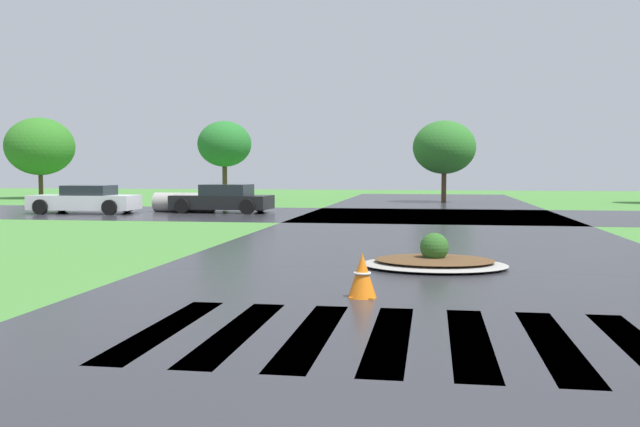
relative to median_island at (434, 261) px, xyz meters
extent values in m
cube|color=#2B2B30|center=(-0.07, -0.04, -0.13)|extent=(10.63, 80.00, 0.01)
cube|color=#2B2B30|center=(-0.07, 15.33, -0.13)|extent=(90.00, 9.57, 0.01)
cube|color=white|center=(-3.22, -5.81, -0.13)|extent=(0.45, 3.32, 0.01)
cube|color=white|center=(-2.32, -5.81, -0.13)|extent=(0.45, 3.32, 0.01)
cube|color=white|center=(-1.42, -5.81, -0.13)|extent=(0.45, 3.32, 0.01)
cube|color=white|center=(-0.52, -5.81, -0.13)|extent=(0.45, 3.32, 0.01)
cube|color=white|center=(0.38, -5.81, -0.13)|extent=(0.45, 3.32, 0.01)
cube|color=white|center=(1.28, -5.81, -0.13)|extent=(0.45, 3.32, 0.01)
cube|color=white|center=(2.18, -5.81, -0.13)|extent=(0.45, 3.32, 0.01)
ellipsoid|color=#9E9B93|center=(0.00, 0.00, -0.07)|extent=(2.84, 2.24, 0.12)
ellipsoid|color=brown|center=(0.00, 0.00, 0.02)|extent=(2.33, 1.84, 0.10)
sphere|color=#2D6023|center=(0.00, 0.00, 0.27)|extent=(0.56, 0.56, 0.56)
cube|color=silver|center=(-14.89, 14.41, 0.35)|extent=(4.56, 1.95, 0.62)
cube|color=#1E232B|center=(-14.67, 14.41, 0.87)|extent=(2.00, 1.64, 0.42)
cylinder|color=black|center=(-16.38, 13.42, 0.19)|extent=(0.65, 0.24, 0.64)
cylinder|color=black|center=(-16.45, 15.27, 0.19)|extent=(0.65, 0.24, 0.64)
cylinder|color=black|center=(-13.32, 13.54, 0.19)|extent=(0.65, 0.24, 0.64)
cylinder|color=black|center=(-13.39, 15.39, 0.19)|extent=(0.65, 0.24, 0.64)
cube|color=black|center=(-9.19, 15.87, 0.33)|extent=(4.39, 2.03, 0.59)
cube|color=#1E232B|center=(-8.96, 15.86, 0.87)|extent=(2.11, 1.69, 0.48)
cylinder|color=black|center=(-10.70, 15.00, 0.19)|extent=(0.65, 0.25, 0.64)
cylinder|color=black|center=(-10.60, 16.88, 0.19)|extent=(0.65, 0.25, 0.64)
cylinder|color=black|center=(-7.77, 14.85, 0.19)|extent=(0.65, 0.25, 0.64)
cylinder|color=black|center=(-7.68, 16.73, 0.19)|extent=(0.65, 0.25, 0.64)
cylinder|color=#9E9B93|center=(-11.46, 16.03, 0.30)|extent=(1.77, 0.92, 0.86)
cylinder|color=#9E9B93|center=(-10.48, 16.00, 0.30)|extent=(1.77, 0.92, 0.86)
cone|color=orange|center=(-1.07, -3.41, 0.21)|extent=(0.43, 0.43, 0.67)
torus|color=white|center=(-1.07, -3.41, 0.24)|extent=(0.27, 0.27, 0.04)
cube|color=orange|center=(-1.07, -3.41, -0.12)|extent=(0.36, 0.36, 0.03)
cylinder|color=#4C3823|center=(-25.08, 27.99, 0.79)|extent=(0.28, 0.28, 1.85)
ellipsoid|color=#307423|center=(-25.08, 27.99, 3.24)|extent=(4.35, 4.35, 3.70)
cylinder|color=#4C3823|center=(-12.04, 25.68, 1.01)|extent=(0.28, 0.28, 2.28)
ellipsoid|color=#26712A|center=(-12.04, 25.68, 3.24)|extent=(3.13, 3.13, 2.66)
cylinder|color=#4C3823|center=(0.61, 26.84, 0.82)|extent=(0.28, 0.28, 1.91)
ellipsoid|color=#2E6F29|center=(0.61, 26.84, 3.02)|extent=(3.58, 3.58, 3.04)
camera|label=1|loc=(-0.05, -13.70, 1.79)|focal=39.17mm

